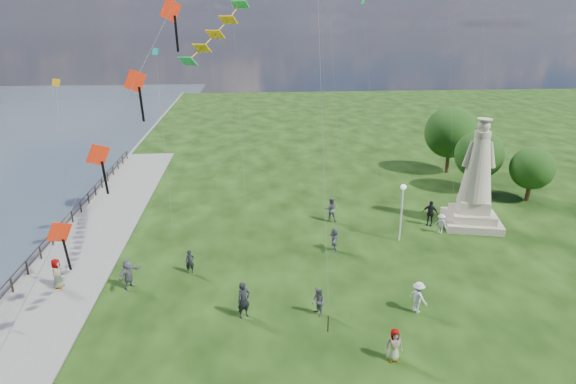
{
  "coord_description": "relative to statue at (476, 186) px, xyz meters",
  "views": [
    {
      "loc": [
        -3.19,
        -16.56,
        14.13
      ],
      "look_at": [
        -1.0,
        8.0,
        5.5
      ],
      "focal_mm": 30.0,
      "sensor_mm": 36.0,
      "label": 1
    }
  ],
  "objects": [
    {
      "name": "tree_row",
      "position": [
        4.21,
        9.84,
        0.66
      ],
      "size": [
        7.77,
        12.89,
        6.62
      ],
      "color": "#382314",
      "rests_on": "ground"
    },
    {
      "name": "person_11",
      "position": [
        -10.93,
        -3.4,
        -2.2
      ],
      "size": [
        0.7,
        1.51,
        1.61
      ],
      "primitive_type": "imported",
      "rotation": [
        0.0,
        0.0,
        4.68
      ],
      "color": "#595960",
      "rests_on": "ground"
    },
    {
      "name": "person_1",
      "position": [
        -13.09,
        -10.7,
        -2.21
      ],
      "size": [
        0.74,
        0.89,
        1.58
      ],
      "primitive_type": "imported",
      "rotation": [
        0.0,
        0.0,
        -1.17
      ],
      "color": "#595960",
      "rests_on": "ground"
    },
    {
      "name": "person_4",
      "position": [
        -10.28,
        -14.43,
        -2.21
      ],
      "size": [
        0.77,
        0.47,
        1.58
      ],
      "primitive_type": "imported",
      "rotation": [
        0.0,
        0.0,
        0.0
      ],
      "color": "#595960",
      "rests_on": "ground"
    },
    {
      "name": "statue",
      "position": [
        0.0,
        0.0,
        0.0
      ],
      "size": [
        4.76,
        4.76,
        7.95
      ],
      "rotation": [
        0.0,
        0.0,
        -0.25
      ],
      "color": "tan",
      "rests_on": "ground"
    },
    {
      "name": "lamppost",
      "position": [
        -6.16,
        -2.22,
        -0.06
      ],
      "size": [
        0.38,
        0.38,
        4.08
      ],
      "color": "silver",
      "rests_on": "ground"
    },
    {
      "name": "person_2",
      "position": [
        -7.92,
        -10.81,
        -2.15
      ],
      "size": [
        1.07,
        1.24,
        1.71
      ],
      "primitive_type": "imported",
      "rotation": [
        0.0,
        0.0,
        2.14
      ],
      "color": "silver",
      "rests_on": "ground"
    },
    {
      "name": "red_kite_train",
      "position": [
        -20.38,
        -10.5,
        9.86
      ],
      "size": [
        10.73,
        9.35,
        20.72
      ],
      "color": "black",
      "rests_on": "ground"
    },
    {
      "name": "person_7",
      "position": [
        -10.29,
        1.63,
        -2.06
      ],
      "size": [
        0.98,
        0.66,
        1.89
      ],
      "primitive_type": "imported",
      "rotation": [
        0.0,
        0.0,
        3.03
      ],
      "color": "#595960",
      "rests_on": "ground"
    },
    {
      "name": "person_0",
      "position": [
        -16.86,
        -10.48,
        -2.03
      ],
      "size": [
        0.85,
        0.76,
        1.94
      ],
      "primitive_type": "imported",
      "rotation": [
        0.0,
        0.0,
        0.54
      ],
      "color": "black",
      "rests_on": "ground"
    },
    {
      "name": "person_10",
      "position": [
        -27.25,
        -6.79,
        -2.13
      ],
      "size": [
        0.58,
        0.89,
        1.74
      ],
      "primitive_type": "imported",
      "rotation": [
        0.0,
        0.0,
        1.5
      ],
      "color": "#595960",
      "rests_on": "ground"
    },
    {
      "name": "waterfront",
      "position": [
        -28.55,
        -6.12,
        -3.07
      ],
      "size": [
        200.0,
        200.0,
        1.51
      ],
      "color": "#2D3744",
      "rests_on": "ground"
    },
    {
      "name": "person_6",
      "position": [
        -20.05,
        -5.58,
        -2.27
      ],
      "size": [
        0.6,
        0.46,
        1.46
      ],
      "primitive_type": "imported",
      "rotation": [
        0.0,
        0.0,
        0.23
      ],
      "color": "black",
      "rests_on": "ground"
    },
    {
      "name": "person_8",
      "position": [
        -2.89,
        -1.3,
        -2.27
      ],
      "size": [
        0.97,
        1.04,
        1.46
      ],
      "primitive_type": "imported",
      "rotation": [
        0.0,
        0.0,
        -0.9
      ],
      "color": "silver",
      "rests_on": "ground"
    },
    {
      "name": "person_9",
      "position": [
        -3.14,
        0.17,
        -2.04
      ],
      "size": [
        1.27,
        1.11,
        1.94
      ],
      "primitive_type": "imported",
      "rotation": [
        0.0,
        0.0,
        -0.58
      ],
      "color": "black",
      "rests_on": "ground"
    },
    {
      "name": "small_kites",
      "position": [
        -11.01,
        8.12,
        11.97
      ],
      "size": [
        31.16,
        19.69,
        27.3
      ],
      "color": "teal",
      "rests_on": "ground"
    },
    {
      "name": "person_5",
      "position": [
        -23.31,
        -7.04,
        -2.11
      ],
      "size": [
        1.45,
        1.8,
        1.79
      ],
      "primitive_type": "imported",
      "rotation": [
        0.0,
        0.0,
        1.05
      ],
      "color": "#595960",
      "rests_on": "ground"
    }
  ]
}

